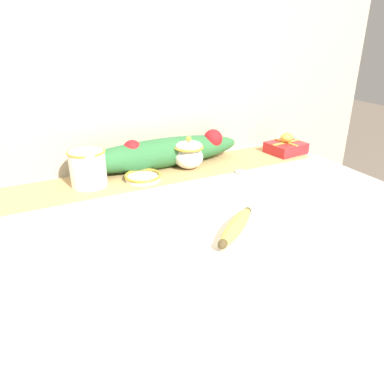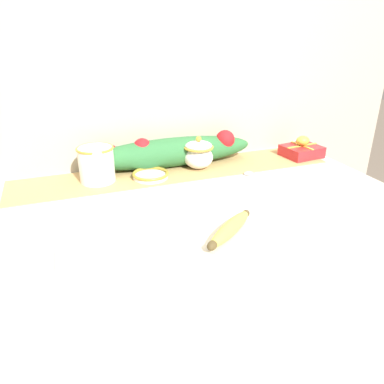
# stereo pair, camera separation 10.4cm
# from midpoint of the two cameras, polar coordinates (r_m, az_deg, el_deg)

# --- Properties ---
(countertop) EXTENTS (1.22, 0.75, 0.94)m
(countertop) POSITION_cam_midpoint_polar(r_m,az_deg,el_deg) (1.38, 3.70, -19.29)
(countertop) COLOR beige
(countertop) RESTS_ON ground_plane
(back_wall) EXTENTS (2.02, 0.04, 2.40)m
(back_wall) POSITION_cam_midpoint_polar(r_m,az_deg,el_deg) (1.38, -2.24, 15.17)
(back_wall) COLOR #B7AD99
(back_wall) RESTS_ON ground_plane
(table_runner) EXTENTS (1.13, 0.21, 0.00)m
(table_runner) POSITION_cam_midpoint_polar(r_m,az_deg,el_deg) (1.33, -0.22, 3.15)
(table_runner) COLOR tan
(table_runner) RESTS_ON countertop
(cream_pitcher) EXTENTS (0.12, 0.14, 0.12)m
(cream_pitcher) POSITION_cam_midpoint_polar(r_m,az_deg,el_deg) (1.25, -12.06, 4.30)
(cream_pitcher) COLOR white
(cream_pitcher) RESTS_ON countertop
(sugar_bowl) EXTENTS (0.11, 0.11, 0.12)m
(sugar_bowl) POSITION_cam_midpoint_polar(r_m,az_deg,el_deg) (1.34, 3.24, 5.76)
(sugar_bowl) COLOR white
(sugar_bowl) RESTS_ON countertop
(small_dish) EXTENTS (0.12, 0.12, 0.02)m
(small_dish) POSITION_cam_midpoint_polar(r_m,az_deg,el_deg) (1.27, -4.00, 2.57)
(small_dish) COLOR white
(small_dish) RESTS_ON countertop
(banana) EXTENTS (0.18, 0.15, 0.04)m
(banana) POSITION_cam_midpoint_polar(r_m,az_deg,el_deg) (0.93, 9.02, -5.62)
(banana) COLOR #DBCC4C
(banana) RESTS_ON countertop
(spoon) EXTENTS (0.18, 0.08, 0.01)m
(spoon) POSITION_cam_midpoint_polar(r_m,az_deg,el_deg) (1.31, 10.44, 2.63)
(spoon) COLOR #B7B7BC
(spoon) RESTS_ON countertop
(napkin_stack) EXTENTS (0.15, 0.15, 0.02)m
(napkin_stack) POSITION_cam_midpoint_polar(r_m,az_deg,el_deg) (0.88, -21.93, -10.16)
(napkin_stack) COLOR silver
(napkin_stack) RESTS_ON countertop
(gift_box) EXTENTS (0.15, 0.13, 0.08)m
(gift_box) POSITION_cam_midpoint_polar(r_m,az_deg,el_deg) (1.55, 18.25, 6.09)
(gift_box) COLOR red
(gift_box) RESTS_ON countertop
(poinsettia_garland) EXTENTS (0.63, 0.11, 0.12)m
(poinsettia_garland) POSITION_cam_midpoint_polar(r_m,az_deg,el_deg) (1.36, -0.90, 6.17)
(poinsettia_garland) COLOR #2D6B38
(poinsettia_garland) RESTS_ON countertop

